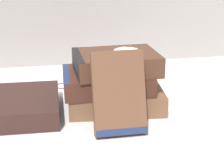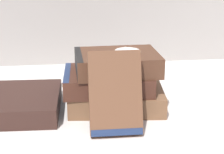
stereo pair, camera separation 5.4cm
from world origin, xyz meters
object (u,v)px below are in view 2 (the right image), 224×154
object	(u,v)px
book_flat_middle	(105,80)
pocket_watch	(127,52)
book_flat_top	(114,63)
reading_glasses	(78,83)
book_leaning_front	(115,96)
book_flat_bottom	(114,98)

from	to	relation	value
book_flat_middle	pocket_watch	bearing A→B (deg)	-8.82
book_flat_top	reading_glasses	world-z (taller)	book_flat_top
pocket_watch	book_leaning_front	bearing A→B (deg)	-109.81
book_flat_bottom	reading_glasses	world-z (taller)	book_flat_bottom
book_flat_middle	book_flat_top	world-z (taller)	book_flat_top
book_flat_middle	pocket_watch	distance (m)	0.08
book_flat_bottom	reading_glasses	xyz separation A→B (m)	(-0.07, 0.15, -0.02)
book_flat_bottom	book_flat_middle	bearing A→B (deg)	-172.93
book_flat_middle	book_leaning_front	world-z (taller)	book_leaning_front
pocket_watch	reading_glasses	size ratio (longest dim) A/B	0.63
reading_glasses	book_flat_middle	bearing A→B (deg)	-79.35
book_flat_middle	reading_glasses	distance (m)	0.17
book_flat_bottom	book_flat_top	size ratio (longest dim) A/B	1.22
book_flat_bottom	book_flat_middle	distance (m)	0.04
book_flat_bottom	book_leaning_front	xyz separation A→B (m)	(-0.01, -0.11, 0.05)
book_flat_bottom	book_flat_top	world-z (taller)	book_flat_top
pocket_watch	reading_glasses	bearing A→B (deg)	121.92
reading_glasses	book_leaning_front	bearing A→B (deg)	-85.98
book_flat_top	reading_glasses	bearing A→B (deg)	113.60
pocket_watch	book_flat_bottom	bearing A→B (deg)	160.56
book_leaning_front	pocket_watch	bearing A→B (deg)	70.19
book_flat_top	pocket_watch	distance (m)	0.04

